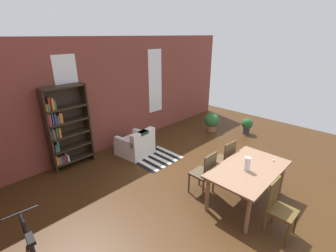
{
  "coord_description": "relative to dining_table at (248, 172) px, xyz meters",
  "views": [
    {
      "loc": [
        -3.73,
        -1.76,
        3.09
      ],
      "look_at": [
        -0.15,
        1.7,
        1.15
      ],
      "focal_mm": 25.24,
      "sensor_mm": 36.0,
      "label": 1
    }
  ],
  "objects": [
    {
      "name": "ground_plane",
      "position": [
        -0.09,
        0.19,
        -0.66
      ],
      "size": [
        10.48,
        10.48,
        0.0
      ],
      "primitive_type": "plane",
      "color": "#3F2610"
    },
    {
      "name": "back_wall_brick",
      "position": [
        -0.09,
        4.04,
        0.86
      ],
      "size": [
        9.06,
        0.12,
        3.05
      ],
      "primitive_type": "cube",
      "color": "brown",
      "rests_on": "ground"
    },
    {
      "name": "window_pane_0",
      "position": [
        -1.5,
        3.97,
        1.01
      ],
      "size": [
        0.55,
        0.02,
        1.98
      ],
      "primitive_type": "cube",
      "color": "white"
    },
    {
      "name": "window_pane_1",
      "position": [
        1.32,
        3.97,
        1.01
      ],
      "size": [
        0.55,
        0.02,
        1.98
      ],
      "primitive_type": "cube",
      "color": "white"
    },
    {
      "name": "dining_table",
      "position": [
        0.0,
        0.0,
        0.0
      ],
      "size": [
        1.68,
        0.99,
        0.75
      ],
      "color": "#866249",
      "rests_on": "ground"
    },
    {
      "name": "vase_on_table",
      "position": [
        -0.11,
        0.0,
        0.22
      ],
      "size": [
        0.11,
        0.11,
        0.26
      ],
      "primitive_type": "cylinder",
      "color": "silver",
      "rests_on": "dining_table"
    },
    {
      "name": "tealight_candle_0",
      "position": [
        0.57,
        -0.23,
        0.1
      ],
      "size": [
        0.04,
        0.04,
        0.03
      ],
      "primitive_type": "cylinder",
      "color": "silver",
      "rests_on": "dining_table"
    },
    {
      "name": "dining_chair_near_left",
      "position": [
        -0.38,
        -0.72,
        -0.15
      ],
      "size": [
        0.41,
        0.41,
        0.95
      ],
      "color": "brown",
      "rests_on": "ground"
    },
    {
      "name": "dining_chair_far_left",
      "position": [
        -0.38,
        0.72,
        -0.15
      ],
      "size": [
        0.4,
        0.4,
        0.95
      ],
      "color": "#4B3E2A",
      "rests_on": "ground"
    },
    {
      "name": "dining_chair_far_right",
      "position": [
        0.37,
        0.72,
        -0.15
      ],
      "size": [
        0.44,
        0.44,
        0.95
      ],
      "color": "brown",
      "rests_on": "ground"
    },
    {
      "name": "bookshelf_tall",
      "position": [
        -1.78,
        3.8,
        0.35
      ],
      "size": [
        1.0,
        0.3,
        2.01
      ],
      "color": "#2D2319",
      "rests_on": "ground"
    },
    {
      "name": "armchair_white",
      "position": [
        -0.26,
        3.08,
        -0.39
      ],
      "size": [
        0.89,
        0.89,
        0.75
      ],
      "color": "silver",
      "rests_on": "ground"
    },
    {
      "name": "potted_plant_by_shelf",
      "position": [
        2.61,
        2.58,
        -0.31
      ],
      "size": [
        0.49,
        0.49,
        0.63
      ],
      "color": "#9E6042",
      "rests_on": "ground"
    },
    {
      "name": "potted_plant_corner",
      "position": [
        3.19,
        1.59,
        -0.35
      ],
      "size": [
        0.36,
        0.36,
        0.53
      ],
      "color": "#333338",
      "rests_on": "ground"
    },
    {
      "name": "striped_rug",
      "position": [
        -0.05,
        2.52,
        -0.66
      ],
      "size": [
        1.13,
        1.0,
        0.01
      ],
      "color": "black",
      "rests_on": "ground"
    }
  ]
}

